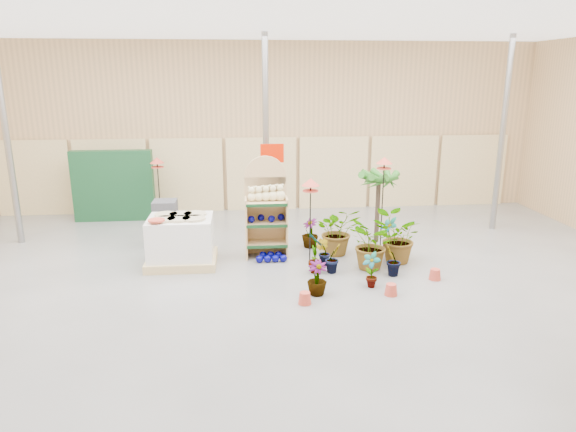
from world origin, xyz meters
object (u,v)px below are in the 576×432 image
at_px(display_shelf, 266,211).
at_px(pallet_stack, 181,241).
at_px(bird_table_front, 311,185).
at_px(potted_plant_2, 372,245).

distance_m(display_shelf, pallet_stack, 1.80).
xyz_separation_m(display_shelf, bird_table_front, (0.80, -0.83, 0.69)).
height_order(bird_table_front, potted_plant_2, bird_table_front).
bearing_deg(display_shelf, potted_plant_2, -27.87).
height_order(display_shelf, pallet_stack, display_shelf).
height_order(display_shelf, bird_table_front, display_shelf).
bearing_deg(display_shelf, pallet_stack, -164.52).
bearing_deg(potted_plant_2, pallet_stack, 170.04).
xyz_separation_m(pallet_stack, bird_table_front, (2.49, -0.39, 1.14)).
bearing_deg(pallet_stack, potted_plant_2, -9.56).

